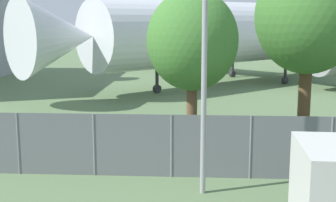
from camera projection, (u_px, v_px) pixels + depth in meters
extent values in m
cylinder|color=slate|center=(18.00, 144.00, 15.48)|extent=(0.07, 0.07, 2.08)
cylinder|color=slate|center=(94.00, 145.00, 15.33)|extent=(0.07, 0.07, 2.08)
cylinder|color=slate|center=(171.00, 146.00, 15.17)|extent=(0.07, 0.07, 2.08)
cylinder|color=slate|center=(250.00, 147.00, 15.02)|extent=(0.07, 0.07, 2.08)
cylinder|color=slate|center=(331.00, 149.00, 14.87)|extent=(0.07, 0.07, 2.08)
cube|color=slate|center=(171.00, 146.00, 15.17)|extent=(56.00, 0.01, 2.08)
cylinder|color=silver|center=(247.00, 32.00, 37.96)|extent=(24.27, 22.94, 4.74)
cone|color=silver|center=(58.00, 37.00, 27.54)|extent=(6.70, 6.70, 4.74)
cylinder|color=#939399|center=(335.00, 60.00, 34.20)|extent=(4.58, 4.46, 2.13)
cube|color=silver|center=(188.00, 37.00, 45.70)|extent=(12.53, 11.27, 0.30)
cylinder|color=#939399|center=(205.00, 51.00, 44.70)|extent=(4.58, 4.46, 2.13)
cube|color=silver|center=(335.00, 25.00, 45.92)|extent=(9.87, 10.23, 0.20)
cylinder|color=#2D2D33|center=(157.00, 81.00, 32.70)|extent=(0.24, 0.24, 1.68)
cylinder|color=#2D2D33|center=(157.00, 89.00, 32.80)|extent=(0.61, 0.60, 0.56)
cylinder|color=#2D2D33|center=(285.00, 73.00, 37.24)|extent=(0.24, 0.24, 1.68)
cylinder|color=#2D2D33|center=(285.00, 80.00, 37.33)|extent=(0.61, 0.60, 0.56)
cylinder|color=#2D2D33|center=(233.00, 68.00, 41.57)|extent=(0.24, 0.24, 1.68)
cylinder|color=#2D2D33|center=(232.00, 74.00, 41.67)|extent=(0.61, 0.60, 0.56)
cylinder|color=brown|center=(192.00, 119.00, 17.17)|extent=(0.39, 0.39, 2.97)
ellipsoid|color=#427A33|center=(192.00, 40.00, 16.67)|extent=(3.28, 3.28, 3.61)
cylinder|color=brown|center=(304.00, 105.00, 18.50)|extent=(0.49, 0.49, 3.50)
ellipsoid|color=#427A33|center=(309.00, 16.00, 17.89)|extent=(4.09, 4.09, 4.50)
cylinder|color=#99999E|center=(204.00, 76.00, 13.34)|extent=(0.16, 0.16, 6.99)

